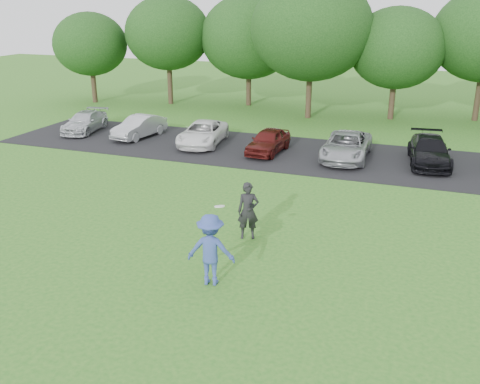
# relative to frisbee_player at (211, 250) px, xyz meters

# --- Properties ---
(ground) EXTENTS (100.00, 100.00, 0.00)m
(ground) POSITION_rel_frisbee_player_xyz_m (-0.50, 0.09, -0.98)
(ground) COLOR #296C1F
(ground) RESTS_ON ground
(parking_lot) EXTENTS (32.00, 6.50, 0.03)m
(parking_lot) POSITION_rel_frisbee_player_xyz_m (-0.50, 13.09, -0.96)
(parking_lot) COLOR black
(parking_lot) RESTS_ON ground
(frisbee_player) EXTENTS (1.38, 0.95, 2.28)m
(frisbee_player) POSITION_rel_frisbee_player_xyz_m (0.00, 0.00, 0.00)
(frisbee_player) COLOR #374C9B
(frisbee_player) RESTS_ON ground
(camera_bystander) EXTENTS (0.78, 0.64, 1.83)m
(camera_bystander) POSITION_rel_frisbee_player_xyz_m (-0.03, 3.05, -0.06)
(camera_bystander) COLOR black
(camera_bystander) RESTS_ON ground
(parked_cars) EXTENTS (28.06, 4.88, 1.25)m
(parked_cars) POSITION_rel_frisbee_player_xyz_m (0.20, 13.17, -0.36)
(parked_cars) COLOR silver
(parked_cars) RESTS_ON parking_lot
(tree_row) EXTENTS (42.39, 9.85, 8.64)m
(tree_row) POSITION_rel_frisbee_player_xyz_m (1.01, 22.85, 3.93)
(tree_row) COLOR #38281C
(tree_row) RESTS_ON ground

